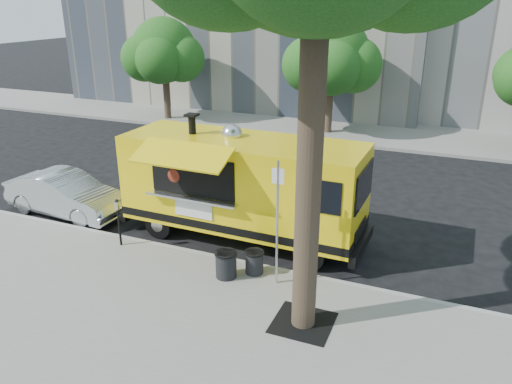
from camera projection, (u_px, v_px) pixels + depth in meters
ground at (243, 248)px, 13.64m from camera, size 120.00×120.00×0.00m
sidewalk at (163, 329)px, 10.17m from camera, size 60.00×6.00×0.15m
curb at (228, 261)px, 12.82m from camera, size 60.00×0.14×0.16m
far_sidewalk at (351, 131)px, 25.23m from camera, size 60.00×5.00×0.15m
tree_well at (303, 323)px, 10.25m from camera, size 1.20×1.20×0.02m
far_tree_a at (164, 51)px, 26.42m from camera, size 3.42×3.42×5.36m
far_tree_b at (332, 56)px, 23.53m from camera, size 3.60×3.60×5.50m
sign_post at (277, 217)px, 11.08m from camera, size 0.28×0.06×3.00m
parking_meter at (118, 217)px, 13.19m from camera, size 0.11×0.11×1.33m
food_truck at (241, 185)px, 13.65m from camera, size 6.96×3.26×3.41m
sedan at (66, 194)px, 15.55m from camera, size 4.14×1.69×1.33m
trash_bin_left at (226, 264)px, 11.84m from camera, size 0.54×0.54×0.65m
trash_bin_right at (254, 261)px, 12.02m from camera, size 0.47×0.47×0.57m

